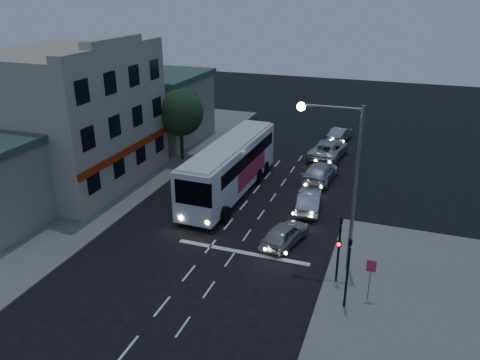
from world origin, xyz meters
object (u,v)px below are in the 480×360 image
at_px(car_sedan_a, 309,200).
at_px(car_sedan_c, 328,149).
at_px(car_extra, 340,134).
at_px(tour_bus, 230,166).
at_px(car_suv, 285,234).
at_px(streetlight, 344,171).
at_px(traffic_signal_side, 348,265).
at_px(street_tree, 180,111).
at_px(car_sedan_b, 320,172).
at_px(traffic_signal_main, 339,242).
at_px(regulatory_sign, 370,273).

xyz_separation_m(car_sedan_a, car_sedan_c, (-0.58, 11.12, 0.08)).
bearing_deg(car_extra, tour_bus, 80.95).
distance_m(car_suv, streetlight, 6.24).
bearing_deg(traffic_signal_side, street_tree, 135.50).
bearing_deg(traffic_signal_side, car_extra, 98.78).
relative_size(car_sedan_a, traffic_signal_side, 1.05).
relative_size(car_sedan_b, traffic_signal_main, 1.25).
xyz_separation_m(car_sedan_b, street_tree, (-12.42, 0.79, 3.75)).
bearing_deg(car_sedan_a, car_sedan_c, -94.11).
height_order(car_extra, regulatory_sign, regulatory_sign).
bearing_deg(car_sedan_a, traffic_signal_side, 103.64).
relative_size(car_suv, car_extra, 0.97).
xyz_separation_m(tour_bus, regulatory_sign, (10.97, -10.01, -0.54)).
xyz_separation_m(car_sedan_c, regulatory_sign, (5.40, -20.24, 0.80)).
bearing_deg(regulatory_sign, car_extra, 101.27).
height_order(regulatory_sign, streetlight, streetlight).
relative_size(car_sedan_c, car_extra, 1.39).
xyz_separation_m(tour_bus, streetlight, (9.01, -7.57, 3.60)).
bearing_deg(traffic_signal_main, regulatory_sign, -30.84).
xyz_separation_m(car_sedan_c, street_tree, (-12.11, -4.98, 3.71)).
relative_size(car_sedan_c, traffic_signal_side, 1.39).
bearing_deg(street_tree, car_extra, 40.08).
xyz_separation_m(car_suv, car_sedan_c, (-0.16, 16.21, 0.11)).
height_order(car_sedan_b, car_sedan_c, car_sedan_c).
height_order(car_suv, streetlight, streetlight).
height_order(car_extra, street_tree, street_tree).
height_order(traffic_signal_side, streetlight, streetlight).
height_order(tour_bus, regulatory_sign, tour_bus).
relative_size(car_sedan_c, regulatory_sign, 2.59).
xyz_separation_m(regulatory_sign, street_tree, (-17.51, 15.26, 2.90)).
distance_m(car_extra, regulatory_sign, 26.21).
bearing_deg(car_sedan_b, traffic_signal_main, 108.29).
bearing_deg(car_sedan_b, car_extra, -85.72).
bearing_deg(tour_bus, regulatory_sign, -40.90).
bearing_deg(street_tree, car_sedan_b, -3.64).
bearing_deg(traffic_signal_side, tour_bus, 132.27).
bearing_deg(car_sedan_c, car_sedan_a, 98.74).
height_order(car_sedan_c, streetlight, streetlight).
height_order(traffic_signal_side, regulatory_sign, traffic_signal_side).
distance_m(traffic_signal_side, regulatory_sign, 1.61).
bearing_deg(tour_bus, car_sedan_b, 38.68).
height_order(streetlight, street_tree, streetlight).
height_order(tour_bus, traffic_signal_side, traffic_signal_side).
distance_m(car_sedan_c, car_extra, 5.45).
bearing_deg(tour_bus, car_sedan_c, 62.92).
xyz_separation_m(car_sedan_c, streetlight, (3.44, -17.81, 4.94)).
height_order(tour_bus, street_tree, street_tree).
distance_m(car_sedan_a, car_extra, 16.57).
bearing_deg(streetlight, car_suv, 154.03).
xyz_separation_m(tour_bus, traffic_signal_main, (9.27, -8.99, 0.29)).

